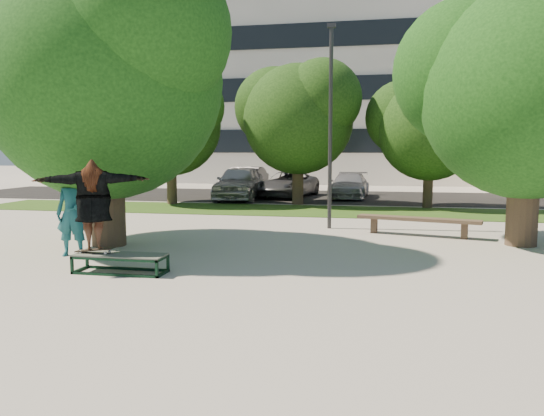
% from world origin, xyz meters
% --- Properties ---
extents(ground, '(120.00, 120.00, 0.00)m').
position_xyz_m(ground, '(0.00, 0.00, 0.00)').
color(ground, '#9E9B91').
rests_on(ground, ground).
extents(grass_strip, '(30.00, 4.00, 0.02)m').
position_xyz_m(grass_strip, '(1.00, 9.50, 0.01)').
color(grass_strip, '#234513').
rests_on(grass_strip, ground).
extents(asphalt_strip, '(40.00, 8.00, 0.01)m').
position_xyz_m(asphalt_strip, '(0.00, 16.00, 0.01)').
color(asphalt_strip, black).
rests_on(asphalt_strip, ground).
extents(tree_left, '(6.96, 5.95, 7.12)m').
position_xyz_m(tree_left, '(-4.29, 1.09, 4.42)').
color(tree_left, '#38281E').
rests_on(tree_left, ground).
extents(tree_right, '(6.24, 5.33, 6.51)m').
position_xyz_m(tree_right, '(5.92, 3.08, 4.09)').
color(tree_right, '#38281E').
rests_on(tree_right, ground).
extents(bg_tree_left, '(5.28, 4.51, 5.77)m').
position_xyz_m(bg_tree_left, '(-6.57, 11.07, 3.73)').
color(bg_tree_left, '#38281E').
rests_on(bg_tree_left, ground).
extents(bg_tree_mid, '(5.76, 4.92, 6.24)m').
position_xyz_m(bg_tree_mid, '(-1.08, 12.08, 4.02)').
color(bg_tree_mid, '#38281E').
rests_on(bg_tree_mid, ground).
extents(bg_tree_right, '(5.04, 4.31, 5.43)m').
position_xyz_m(bg_tree_right, '(4.43, 11.57, 3.49)').
color(bg_tree_right, '#38281E').
rests_on(bg_tree_right, ground).
extents(lamppost, '(0.25, 0.15, 6.11)m').
position_xyz_m(lamppost, '(1.00, 5.00, 3.15)').
color(lamppost, '#2D2D30').
rests_on(lamppost, ground).
extents(office_building, '(30.00, 14.12, 16.00)m').
position_xyz_m(office_building, '(-2.00, 31.98, 8.00)').
color(office_building, beige).
rests_on(office_building, ground).
extents(grind_box, '(1.80, 0.60, 0.38)m').
position_xyz_m(grind_box, '(-2.50, -1.74, 0.19)').
color(grind_box, black).
rests_on(grind_box, ground).
extents(skater_rig, '(2.23, 1.39, 1.85)m').
position_xyz_m(skater_rig, '(-3.04, -1.74, 1.34)').
color(skater_rig, white).
rests_on(skater_rig, grind_box).
extents(bystander, '(0.79, 0.61, 1.94)m').
position_xyz_m(bystander, '(-4.35, -0.37, 0.97)').
color(bystander, '#18545E').
rests_on(bystander, ground).
extents(bench, '(3.39, 1.28, 0.52)m').
position_xyz_m(bench, '(3.56, 4.04, 0.43)').
color(bench, brown).
rests_on(bench, ground).
extents(car_silver_a, '(2.18, 4.93, 1.65)m').
position_xyz_m(car_silver_a, '(-4.04, 13.50, 0.83)').
color(car_silver_a, '#A2A3A6').
rests_on(car_silver_a, asphalt_strip).
extents(car_dark, '(1.70, 4.58, 1.50)m').
position_xyz_m(car_dark, '(-4.41, 15.99, 0.75)').
color(car_dark, black).
rests_on(car_dark, asphalt_strip).
extents(car_grey, '(2.96, 5.00, 1.30)m').
position_xyz_m(car_grey, '(-2.00, 15.42, 0.65)').
color(car_grey, slate).
rests_on(car_grey, asphalt_strip).
extents(car_silver_b, '(2.00, 4.45, 1.27)m').
position_xyz_m(car_silver_b, '(1.09, 15.51, 0.63)').
color(car_silver_b, '#B1B0B5').
rests_on(car_silver_b, asphalt_strip).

